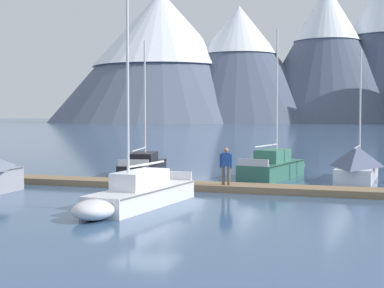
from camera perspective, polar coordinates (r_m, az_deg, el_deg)
ground_plane at (r=23.63m, az=-4.57°, el=-5.58°), size 700.00×700.00×0.00m
mountain_west_summit at (r=236.49m, az=-3.09°, el=9.02°), size 90.20×90.20×52.66m
mountain_central_massif at (r=232.03m, az=4.65°, el=8.07°), size 69.82×69.82×46.00m
mountain_shoulder_ridge at (r=235.49m, az=13.11°, el=8.87°), size 60.54×60.54×53.57m
dock at (r=27.31m, az=-1.31°, el=-4.10°), size 27.23×1.91×0.30m
sailboat_mid_dock_port at (r=33.54m, az=-4.62°, el=-2.14°), size 3.08×7.14×7.68m
sailboat_mid_dock_starboard at (r=21.80m, az=-5.49°, el=-4.91°), size 2.27×7.22×8.18m
sailboat_far_berth at (r=32.37m, az=8.28°, el=-2.20°), size 2.94×7.25×8.14m
sailboat_outer_slip at (r=31.84m, az=15.99°, el=-1.89°), size 2.25×6.88×7.05m
person_on_dock at (r=26.19m, az=3.37°, el=-1.96°), size 0.59×0.24×1.69m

